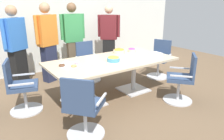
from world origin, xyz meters
The scene contains 18 objects.
ground_plane centered at (0.00, 0.00, -0.01)m, with size 10.00×10.00×0.01m, color brown.
back_wall centered at (0.00, 2.40, 1.40)m, with size 8.00×0.10×2.80m, color silver.
conference_table centered at (0.00, 0.00, 0.63)m, with size 2.40×1.20×0.75m.
office_chair_0 centered at (1.64, 0.31, 0.41)m, with size 0.71×0.71×0.91m.
office_chair_1 centered at (0.06, 1.10, 0.41)m, with size 0.54×0.54×0.91m.
office_chair_2 centered at (-1.60, 0.38, 0.41)m, with size 0.67×0.67×0.91m.
office_chair_3 centered at (-1.06, -0.86, 0.41)m, with size 0.76×0.76×0.91m.
office_chair_4 centered at (0.95, -0.91, 0.41)m, with size 0.76×0.76×0.91m.
person_standing_0 centered at (-1.37, 1.57, 0.91)m, with size 0.56×0.42×1.75m.
person_standing_1 centered at (-0.70, 1.55, 0.94)m, with size 0.60×0.36×1.79m.
person_standing_2 centered at (-0.02, 1.68, 0.94)m, with size 0.62×0.28×1.79m.
person_standing_3 centered at (1.02, 1.64, 0.90)m, with size 0.51×0.47×1.72m.
snack_bowl_chips_yellow centered at (-0.04, -0.10, 0.80)m, with size 0.24×0.24×0.10m.
snack_bowl_candy_mix centered at (0.75, 0.32, 0.79)m, with size 0.18×0.18×0.09m.
snack_bowl_chips_orange centered at (0.43, 0.36, 0.80)m, with size 0.25×0.25×0.11m.
donut_platter centered at (-0.81, 0.12, 0.77)m, with size 0.39×0.40×0.04m.
plate_stack centered at (-0.41, -0.19, 0.77)m, with size 0.23×0.23×0.04m.
napkin_pile centered at (0.94, -0.23, 0.78)m, with size 0.20×0.20×0.06m, color white.
Camera 1 is at (-2.16, -3.13, 1.79)m, focal length 33.33 mm.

